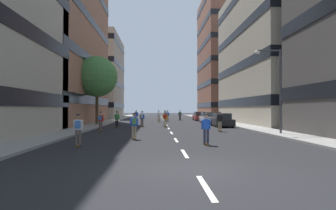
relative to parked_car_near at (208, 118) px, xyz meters
The scene contains 27 objects.
ground_plane 6.17m from the parked_car_near, behind, with size 169.73×169.73×0.00m, color black.
sidewalk_left 15.18m from the parked_car_near, 165.76° to the left, with size 2.51×77.79×0.14m, color gray.
sidewalk_right 4.51m from the parked_car_near, 56.67° to the left, with size 2.51×77.79×0.14m, color gray.
lane_markings 6.61m from the parked_car_near, 158.55° to the left, with size 0.16×67.20×0.01m.
building_left_mid 28.37m from the parked_car_near, behind, with size 16.08×22.09×31.48m.
building_left_far 34.77m from the parked_car_near, 135.31° to the left, with size 16.08×16.45×18.64m.
building_right_mid 14.87m from the parked_car_near, ahead, with size 16.08×21.08×19.25m.
building_right_far 29.73m from the parked_car_near, 63.72° to the left, with size 16.08×17.60×28.56m.
parked_car_near is the anchor object (origin of this frame).
parked_car_mid 8.02m from the parked_car_near, 90.00° to the right, with size 1.82×4.40×1.52m.
parked_car_far 7.20m from the parked_car_near, 90.00° to the left, with size 1.82×4.40×1.52m.
street_tree_near 16.32m from the parked_car_near, 162.18° to the right, with size 5.01×5.01×8.36m.
streetlamp_right 17.69m from the parked_car_near, 83.93° to the right, with size 2.13×0.30×6.50m.
skater_0 6.82m from the parked_car_near, 145.84° to the left, with size 0.56×0.92×1.78m.
skater_1 10.44m from the parked_car_near, 124.40° to the left, with size 0.54×0.91×1.78m.
skater_2 25.54m from the parked_car_near, 116.95° to the right, with size 0.56×0.92×1.78m.
skater_3 22.89m from the parked_car_near, 101.62° to the right, with size 0.53×0.90×1.78m.
skater_4 21.49m from the parked_car_near, 114.39° to the right, with size 0.56×0.92×1.78m.
skater_5 18.05m from the parked_car_near, 133.69° to the right, with size 0.56×0.92×1.78m.
skater_6 7.51m from the parked_car_near, 159.03° to the left, with size 0.54×0.91×1.78m.
skater_7 10.45m from the parked_car_near, behind, with size 0.53×0.90×1.78m.
skater_8 14.45m from the parked_car_near, 144.06° to the right, with size 0.56×0.92×1.78m.
skater_9 8.60m from the parked_car_near, 112.27° to the left, with size 0.56×0.92×1.78m.
skater_10 11.70m from the parked_car_near, 140.45° to the right, with size 0.56×0.92×1.78m.
skater_11 13.73m from the parked_car_near, 142.42° to the left, with size 0.54×0.91×1.78m.
skater_12 10.60m from the parked_car_near, 127.37° to the right, with size 0.56×0.92×1.78m.
skater_13 14.25m from the parked_car_near, 97.14° to the right, with size 0.54×0.91×1.78m.
Camera 1 is at (-1.28, -8.63, 2.03)m, focal length 27.53 mm.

